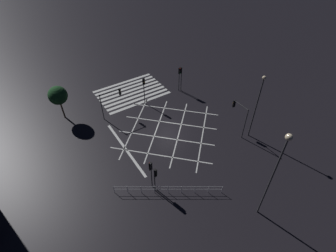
{
  "coord_description": "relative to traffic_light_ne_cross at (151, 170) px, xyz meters",
  "views": [
    {
      "loc": [
        13.51,
        20.84,
        22.74
      ],
      "look_at": [
        0.0,
        0.0,
        0.71
      ],
      "focal_mm": 28.0,
      "sensor_mm": 36.0,
      "label": 1
    }
  ],
  "objects": [
    {
      "name": "pedestrian_railing",
      "position": [
        -0.96,
        1.64,
        -1.91
      ],
      "size": [
        9.15,
        5.95,
        1.05
      ],
      "rotation": [
        0.0,
        0.0,
        2.57
      ],
      "color": "#B7B7BC",
      "rests_on": "ground_plane"
    },
    {
      "name": "road_markings",
      "position": [
        -5.76,
        -13.54,
        -2.58
      ],
      "size": [
        15.02,
        21.22,
        0.01
      ],
      "color": "silver",
      "rests_on": "ground_plane"
    },
    {
      "name": "traffic_light_nw_cross",
      "position": [
        -13.04,
        -1.36,
        0.69
      ],
      "size": [
        0.36,
        2.5,
        4.46
      ],
      "rotation": [
        0.0,
        0.0,
        -1.57
      ],
      "color": "#2D2D30",
      "rests_on": "ground_plane"
    },
    {
      "name": "traffic_light_sw_main",
      "position": [
        -12.6,
        -12.82,
        0.32
      ],
      "size": [
        0.39,
        0.36,
        4.06
      ],
      "color": "#2D2D30",
      "rests_on": "ground_plane"
    },
    {
      "name": "traffic_light_se_main",
      "position": [
        -1.6,
        -12.78,
        0.39
      ],
      "size": [
        3.0,
        0.36,
        4.0
      ],
      "rotation": [
        0.0,
        0.0,
        3.14
      ],
      "color": "#2D2D30",
      "rests_on": "ground_plane"
    },
    {
      "name": "traffic_light_ne_cross",
      "position": [
        0.0,
        0.0,
        0.0
      ],
      "size": [
        0.36,
        0.39,
        3.6
      ],
      "rotation": [
        0.0,
        0.0,
        -1.57
      ],
      "color": "#2D2D30",
      "rests_on": "ground_plane"
    },
    {
      "name": "traffic_light_median_south",
      "position": [
        -6.39,
        -12.8,
        0.45
      ],
      "size": [
        0.36,
        0.39,
        4.24
      ],
      "rotation": [
        0.0,
        0.0,
        1.57
      ],
      "color": "#2D2D30",
      "rests_on": "ground_plane"
    },
    {
      "name": "street_lamp_west",
      "position": [
        -6.96,
        8.08,
        4.61
      ],
      "size": [
        0.55,
        0.55,
        10.18
      ],
      "color": "#2D2D30",
      "rests_on": "ground_plane"
    },
    {
      "name": "street_lamp_east",
      "position": [
        -14.05,
        0.02,
        2.85
      ],
      "size": [
        0.42,
        0.42,
        8.54
      ],
      "color": "#2D2D30",
      "rests_on": "ground_plane"
    },
    {
      "name": "street_tree_near",
      "position": [
        4.26,
        -16.07,
        1.01
      ],
      "size": [
        2.42,
        2.42,
        4.82
      ],
      "color": "brown",
      "rests_on": "ground_plane"
    },
    {
      "name": "traffic_light_sw_cross",
      "position": [
        -12.41,
        -12.92,
        0.26
      ],
      "size": [
        0.36,
        0.39,
        3.97
      ],
      "rotation": [
        0.0,
        0.0,
        1.57
      ],
      "color": "#2D2D30",
      "rests_on": "ground_plane"
    },
    {
      "name": "traffic_light_ne_main",
      "position": [
        -0.08,
        0.72,
        -0.2
      ],
      "size": [
        0.39,
        0.36,
        3.32
      ],
      "rotation": [
        0.0,
        0.0,
        3.14
      ],
      "color": "#2D2D30",
      "rests_on": "ground_plane"
    },
    {
      "name": "ground_plane",
      "position": [
        -6.08,
        -6.27,
        -2.58
      ],
      "size": [
        200.0,
        200.0,
        0.0
      ],
      "primitive_type": "plane",
      "color": "black"
    }
  ]
}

